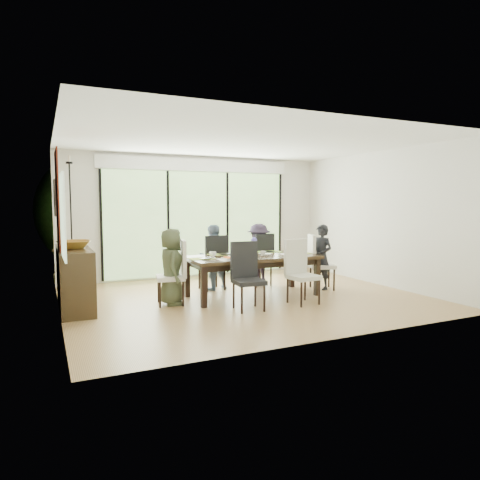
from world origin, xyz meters
name	(u,v)px	position (x,y,z in m)	size (l,w,h in m)	color
floor	(246,298)	(0.00, 0.00, -0.01)	(6.00, 5.00, 0.01)	olive
ceiling	(246,141)	(0.00, 0.00, 2.71)	(6.00, 5.00, 0.01)	white
wall_back	(198,217)	(0.00, 2.51, 1.35)	(6.00, 0.02, 2.70)	silver
wall_front	(337,229)	(0.00, -2.51, 1.35)	(6.00, 0.02, 2.70)	white
wall_left	(56,225)	(-3.01, 0.00, 1.35)	(0.02, 5.00, 2.70)	silver
wall_right	(380,218)	(3.01, 0.00, 1.35)	(0.02, 5.00, 2.70)	white
glass_doors	(199,223)	(0.00, 2.47, 1.20)	(4.20, 0.02, 2.30)	#598C3F
blinds_header	(198,165)	(0.00, 2.46, 2.50)	(4.40, 0.06, 0.28)	white
mullion_a	(101,225)	(-2.10, 2.46, 1.20)	(0.05, 0.04, 2.30)	black
mullion_b	(168,224)	(-0.70, 2.46, 1.20)	(0.05, 0.04, 2.30)	black
mullion_c	(227,223)	(0.70, 2.46, 1.20)	(0.05, 0.04, 2.30)	black
mullion_d	(280,222)	(2.10, 2.46, 1.20)	(0.05, 0.04, 2.30)	black
side_window	(63,217)	(-2.97, -1.20, 1.50)	(0.02, 0.90, 1.00)	#8CAD7F
deck	(186,272)	(0.00, 3.40, -0.05)	(6.00, 1.80, 0.10)	brown
rail_top	(177,245)	(0.00, 4.20, 0.55)	(6.00, 0.08, 0.06)	brown
foliage_left	(100,211)	(-1.80, 5.20, 1.44)	(3.20, 3.20, 3.20)	#14380F
foliage_mid	(174,198)	(0.40, 5.80, 1.80)	(4.00, 4.00, 4.00)	#14380F
foliage_right	(240,216)	(2.20, 5.00, 1.26)	(2.80, 2.80, 2.80)	#14380F
foliage_far	(136,204)	(-0.60, 6.50, 1.62)	(3.60, 3.60, 3.60)	#14380F
table_top	(253,257)	(0.18, 0.10, 0.70)	(2.32, 1.06, 0.06)	black
table_apron	(253,262)	(0.18, 0.10, 0.61)	(2.13, 0.87, 0.10)	black
table_leg_fl	(204,287)	(-0.90, -0.33, 0.33)	(0.09, 0.09, 0.67)	black
table_leg_fr	(317,277)	(1.26, -0.33, 0.33)	(0.09, 0.09, 0.67)	black
table_leg_bl	(187,278)	(-0.90, 0.53, 0.33)	(0.09, 0.09, 0.67)	black
table_leg_br	(292,270)	(1.26, 0.53, 0.33)	(0.09, 0.09, 0.67)	black
chair_left_end	(170,272)	(-1.32, 0.10, 0.53)	(0.44, 0.44, 1.06)	white
chair_right_end	(322,262)	(1.68, 0.10, 0.53)	(0.44, 0.44, 1.06)	silver
chair_far_left	(212,262)	(-0.27, 0.95, 0.53)	(0.44, 0.44, 1.06)	black
chair_far_right	(258,259)	(0.73, 0.95, 0.53)	(0.44, 0.44, 1.06)	black
chair_near_left	(249,276)	(-0.32, -0.77, 0.53)	(0.44, 0.44, 1.06)	black
chair_near_right	(304,272)	(0.68, -0.77, 0.53)	(0.44, 0.44, 1.06)	silver
person_left_end	(171,267)	(-1.30, 0.10, 0.62)	(0.58, 0.37, 1.25)	#414931
person_right_end	(322,257)	(1.66, 0.10, 0.62)	(0.58, 0.37, 1.25)	black
person_far_left	(212,257)	(-0.27, 0.93, 0.62)	(0.58, 0.37, 1.25)	#768DAA
person_far_right	(259,255)	(0.73, 0.93, 0.62)	(0.58, 0.37, 1.25)	#2A2132
placemat_left	(202,259)	(-0.77, 0.10, 0.73)	(0.43, 0.31, 0.01)	#9EB23F
placemat_right	(298,253)	(1.13, 0.10, 0.73)	(0.43, 0.31, 0.01)	#8EA43A
placemat_far_l	(221,254)	(-0.27, 0.50, 0.73)	(0.43, 0.31, 0.01)	olive
placemat_far_r	(269,252)	(0.73, 0.50, 0.73)	(0.43, 0.31, 0.01)	#8FC145
placemat_paper	(231,259)	(-0.37, -0.20, 0.73)	(0.43, 0.31, 0.01)	white
tablet_far_l	(227,254)	(-0.17, 0.45, 0.74)	(0.25, 0.17, 0.01)	black
tablet_far_r	(268,252)	(0.68, 0.45, 0.74)	(0.23, 0.16, 0.01)	black
papers	(288,254)	(0.88, 0.05, 0.73)	(0.29, 0.21, 0.00)	white
platter_base	(231,258)	(-0.37, -0.20, 0.74)	(0.25, 0.25, 0.02)	white
platter_snacks	(231,257)	(-0.37, -0.20, 0.76)	(0.19, 0.19, 0.01)	orange
vase	(254,252)	(0.23, 0.15, 0.78)	(0.08, 0.08, 0.12)	silver
hyacinth_stems	(254,246)	(0.23, 0.15, 0.90)	(0.04, 0.04, 0.15)	#337226
hyacinth_blooms	(254,240)	(0.23, 0.15, 1.00)	(0.11, 0.11, 0.11)	#594DC0
laptop	(210,258)	(-0.67, 0.00, 0.74)	(0.32, 0.21, 0.03)	silver
cup_a	(213,254)	(-0.52, 0.25, 0.77)	(0.12, 0.12, 0.09)	white
cup_b	(263,253)	(0.33, 0.00, 0.77)	(0.10, 0.10, 0.09)	white
cup_c	(288,250)	(0.98, 0.20, 0.77)	(0.12, 0.12, 0.09)	white
book	(264,254)	(0.43, 0.15, 0.73)	(0.16, 0.22, 0.02)	white
sideboard	(75,278)	(-2.76, 0.52, 0.48)	(0.48, 1.70, 0.96)	black
bowl	(74,244)	(-2.76, 0.42, 1.02)	(0.51, 0.51, 0.12)	olive
candlestick_base	(72,245)	(-2.76, 0.87, 0.98)	(0.11, 0.11, 0.04)	black
candlestick_shaft	(71,204)	(-2.76, 0.87, 1.65)	(0.03, 0.03, 1.33)	black
candlestick_pan	(69,163)	(-2.76, 0.87, 2.31)	(0.11, 0.11, 0.03)	black
candle	(69,159)	(-2.76, 0.87, 2.37)	(0.04, 0.04, 0.11)	silver
tapestry	(57,200)	(-2.97, 0.40, 1.70)	(0.02, 1.00, 1.50)	maroon
art_frame	(55,198)	(-2.97, 1.70, 1.75)	(0.03, 0.55, 0.65)	black
art_canvas	(56,198)	(-2.95, 1.70, 1.75)	(0.01, 0.45, 0.55)	#174B4B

